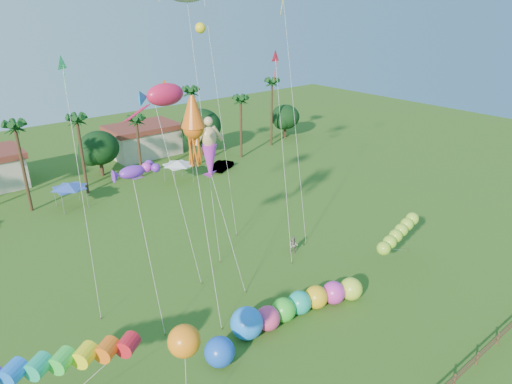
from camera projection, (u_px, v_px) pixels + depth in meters
ground at (348, 356)px, 31.36m from camera, size 160.00×160.00×0.00m
tree_line at (120, 144)px, 63.10m from camera, size 69.46×8.91×11.00m
buildings_row at (59, 159)px, 64.33m from camera, size 35.00×7.00×4.00m
tent_row at (71, 187)px, 52.61m from camera, size 31.00×4.00×0.60m
car_b at (223, 165)px, 65.84m from camera, size 4.41×3.06×1.38m
spectator_b at (293, 245)px, 43.73m from camera, size 1.07×1.11×1.80m
caterpillar_inflatable at (294, 307)px, 34.79m from camera, size 11.73×4.12×2.39m
blue_ball at (220, 352)px, 30.25m from camera, size 2.06×2.06×2.06m
rainbow_tube at (94, 361)px, 26.11m from camera, size 9.07×4.65×4.07m
green_worm at (384, 248)px, 39.14m from camera, size 9.34×2.38×3.65m
orange_ball_kite at (184, 341)px, 23.92m from camera, size 1.94×1.94×6.93m
merman_kite at (210, 152)px, 37.57m from camera, size 2.17×5.78×13.55m
fish_kite at (165, 95)px, 38.30m from camera, size 5.36×7.65×16.36m
squid_kite at (193, 128)px, 32.74m from camera, size 2.54×5.92×16.58m
lobster_kite at (132, 172)px, 31.86m from camera, size 3.47×4.93×12.16m
delta_kite_red at (276, 60)px, 39.52m from camera, size 2.25×4.77×18.71m
delta_kite_green at (63, 69)px, 30.97m from camera, size 1.78×3.94×19.22m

